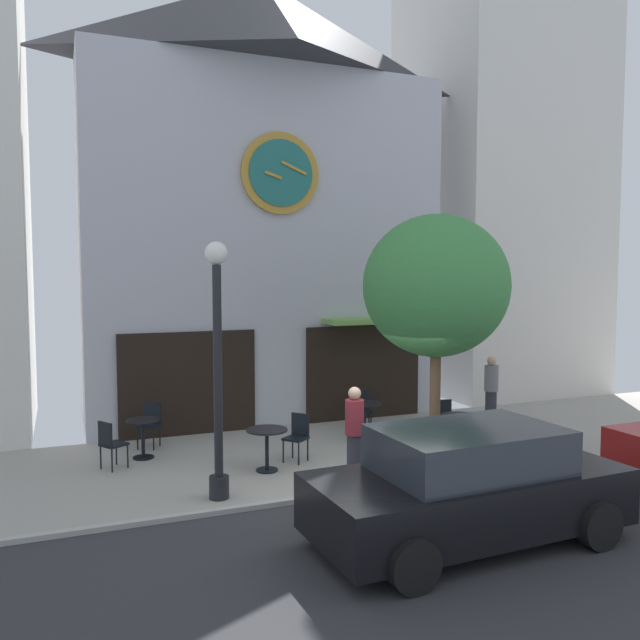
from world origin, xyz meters
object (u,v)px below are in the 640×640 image
Objects in this scene: cafe_chair_curbside at (298,433)px; cafe_chair_mid_row at (150,422)px; cafe_table_rightmost at (459,426)px; parked_car_black at (468,486)px; cafe_table_center_right at (143,432)px; pedestrian_maroon at (354,434)px; pedestrian_grey at (491,390)px; cafe_chair_under_awning at (445,418)px; cafe_chair_corner at (362,406)px; cafe_table_center at (365,413)px; cafe_chair_right_end at (110,441)px; street_lamp at (218,370)px; street_tree at (436,286)px; cafe_table_near_curb at (267,440)px.

cafe_chair_curbside is 3.23m from cafe_chair_mid_row.
parked_car_black is at bearing -122.61° from cafe_table_rightmost.
cafe_table_center_right is 0.81m from cafe_chair_mid_row.
cafe_table_rightmost is 0.45× the size of pedestrian_maroon.
cafe_chair_mid_row is 0.54× the size of pedestrian_grey.
cafe_chair_corner is at bearing 122.49° from cafe_chair_under_awning.
cafe_table_center is 3.19m from pedestrian_grey.
cafe_chair_mid_row is (-5.84, 1.98, 0.00)m from cafe_chair_under_awning.
pedestrian_grey is at bearing 9.33° from cafe_chair_curbside.
cafe_chair_right_end reaches higher than cafe_table_center.
cafe_table_rightmost is 2.67m from cafe_chair_corner.
street_lamp is at bearing 133.35° from parked_car_black.
pedestrian_grey is (4.66, 2.46, 0.00)m from pedestrian_maroon.
cafe_chair_mid_row is at bearing 161.29° from cafe_chair_under_awning.
cafe_table_center_right is 0.85× the size of cafe_chair_under_awning.
street_tree reaches higher than parked_car_black.
cafe_chair_corner is at bearing -2.98° from cafe_chair_mid_row.
parked_car_black is at bearing -81.68° from pedestrian_maroon.
street_tree is 5.19× the size of cafe_chair_right_end.
pedestrian_maroon is (3.17, -2.89, 0.35)m from cafe_table_center_right.
street_tree reaches higher than cafe_table_center_right.
street_lamp reaches higher than cafe_table_center_right.
cafe_table_rightmost is at bearing 8.73° from street_lamp.
cafe_table_near_curb is 4.26m from parked_car_black.
street_tree reaches higher than cafe_table_center.
cafe_table_center is at bearing 28.37° from cafe_table_near_curb.
cafe_chair_curbside is at bearing -178.79° from cafe_chair_under_awning.
pedestrian_grey is at bearing 38.52° from cafe_table_rightmost.
cafe_table_near_curb is (1.13, 1.07, -1.52)m from street_lamp.
pedestrian_maroon is 0.38× the size of parked_car_black.
cafe_chair_right_end is 0.54× the size of pedestrian_grey.
cafe_chair_curbside and cafe_chair_under_awning have the same top height.
parked_car_black is (-2.34, -3.65, 0.21)m from cafe_table_rightmost.
cafe_table_center_right is 0.85× the size of cafe_chair_corner.
cafe_chair_curbside is 1.00× the size of cafe_chair_mid_row.
pedestrian_maroon reaches higher than parked_car_black.
pedestrian_maroon is 2.76m from parked_car_black.
cafe_chair_curbside is at bearing 105.24° from pedestrian_maroon.
parked_car_black is at bearing -114.52° from street_tree.
cafe_chair_right_end reaches higher than cafe_table_rightmost.
parked_car_black reaches higher than cafe_chair_curbside.
cafe_chair_right_end is at bearing -124.22° from cafe_chair_mid_row.
pedestrian_grey is (2.88, 2.14, -2.49)m from street_tree.
street_tree is 3.08m from pedestrian_maroon.
pedestrian_maroon reaches higher than cafe_chair_mid_row.
cafe_chair_mid_row is 7.22m from parked_car_black.
cafe_table_rightmost is 0.84× the size of cafe_chair_corner.
cafe_table_center_right is at bearing 38.88° from cafe_chair_right_end.
pedestrian_grey is (1.93, 1.53, 0.32)m from cafe_table_rightmost.
parked_car_black reaches higher than cafe_table_center_right.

